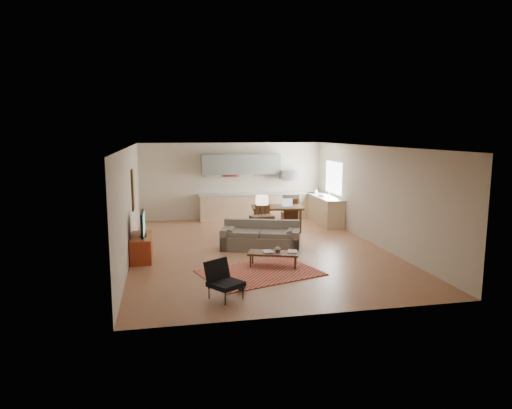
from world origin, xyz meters
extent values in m
plane|color=#8F5B3E|center=(0.00, 0.00, 0.00)|extent=(9.00, 9.00, 0.00)
plane|color=white|center=(0.00, 0.00, 2.70)|extent=(9.00, 9.00, 0.00)
plane|color=#BBAE99|center=(0.00, 4.50, 1.35)|extent=(6.50, 0.00, 6.50)
plane|color=#BBAE99|center=(0.00, -4.50, 1.35)|extent=(6.50, 0.00, 6.50)
plane|color=#BBAE99|center=(-3.25, 0.00, 1.35)|extent=(0.00, 9.00, 9.00)
plane|color=#BBAE99|center=(3.25, 0.00, 1.35)|extent=(0.00, 9.00, 9.00)
cube|color=#A5A8AD|center=(2.00, 4.18, 0.45)|extent=(0.62, 0.62, 0.90)
cube|color=#A5A8AD|center=(2.00, 4.20, 1.55)|extent=(0.62, 0.40, 0.35)
cube|color=slate|center=(0.30, 4.33, 1.95)|extent=(2.80, 0.34, 0.70)
cube|color=white|center=(3.23, 3.00, 1.55)|extent=(0.02, 1.40, 1.05)
cube|color=maroon|center=(-0.39, -2.06, 0.01)|extent=(2.88, 2.39, 0.02)
imported|color=maroon|center=(-0.23, -1.63, 0.36)|extent=(0.25, 0.31, 0.03)
imported|color=navy|center=(0.34, -1.68, 0.36)|extent=(0.39, 0.42, 0.02)
imported|color=black|center=(0.11, -1.65, 0.43)|extent=(0.18, 0.18, 0.16)
imported|color=beige|center=(2.83, 3.61, 1.02)|extent=(0.13, 0.13, 0.19)
camera|label=1|loc=(-2.42, -11.51, 3.07)|focal=32.00mm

